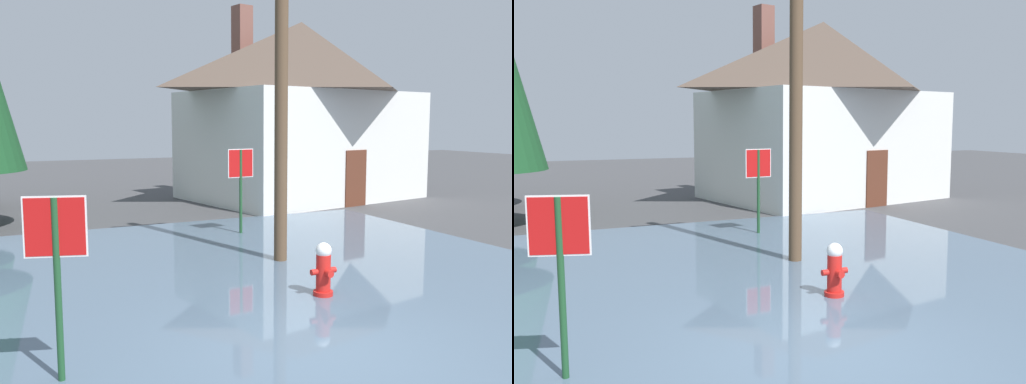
# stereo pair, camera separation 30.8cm
# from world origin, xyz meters

# --- Properties ---
(ground_plane) EXTENTS (80.00, 80.00, 0.10)m
(ground_plane) POSITION_xyz_m (0.00, 0.00, -0.05)
(ground_plane) COLOR #424244
(flood_puddle) EXTENTS (11.59, 12.93, 0.04)m
(flood_puddle) POSITION_xyz_m (1.34, 3.38, 0.02)
(flood_puddle) COLOR #4C6075
(flood_puddle) RESTS_ON ground
(stop_sign_near) EXTENTS (0.67, 0.22, 2.18)m
(stop_sign_near) POSITION_xyz_m (-3.15, 0.50, 1.55)
(stop_sign_near) COLOR #1E4C28
(stop_sign_near) RESTS_ON ground
(fire_hydrant) EXTENTS (0.48, 0.41, 0.96)m
(fire_hydrant) POSITION_xyz_m (1.31, 1.96, 0.47)
(fire_hydrant) COLOR red
(fire_hydrant) RESTS_ON ground
(utility_pole) EXTENTS (1.60, 0.28, 7.88)m
(utility_pole) POSITION_xyz_m (1.81, 4.50, 4.12)
(utility_pole) COLOR brown
(utility_pole) RESTS_ON ground
(stop_sign_far) EXTENTS (0.76, 0.10, 2.29)m
(stop_sign_far) POSITION_xyz_m (2.26, 7.61, 1.63)
(stop_sign_far) COLOR #1E4C28
(stop_sign_far) RESTS_ON ground
(house) EXTENTS (9.90, 8.01, 7.33)m
(house) POSITION_xyz_m (7.41, 13.44, 3.53)
(house) COLOR silver
(house) RESTS_ON ground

